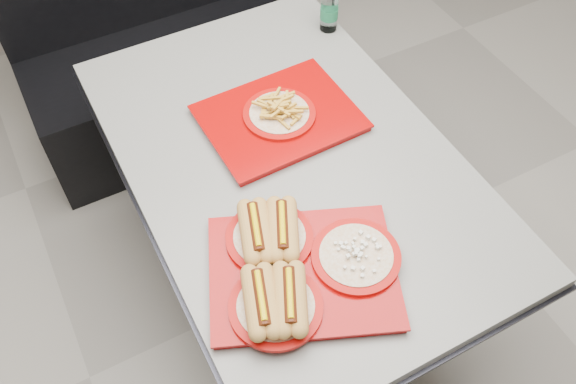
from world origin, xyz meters
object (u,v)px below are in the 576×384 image
booth_bench (172,42)px  water_bottle (329,8)px  tray_near (295,267)px  diner_table (290,192)px  tray_far (279,115)px

booth_bench → water_bottle: 0.86m
water_bottle → tray_near: bearing=-125.1°
tray_near → booth_bench: bearing=83.1°
booth_bench → tray_near: 1.51m
diner_table → booth_bench: booth_bench is taller
tray_near → water_bottle: size_ratio=2.90×
diner_table → tray_far: (0.04, 0.14, 0.19)m
booth_bench → tray_far: size_ratio=2.90×
diner_table → tray_near: (-0.18, -0.36, 0.20)m
booth_bench → tray_far: 1.02m
diner_table → tray_far: 0.24m
tray_near → tray_far: bearing=66.6°
diner_table → booth_bench: size_ratio=1.05×
diner_table → water_bottle: 0.67m
diner_table → water_bottle: bearing=49.3°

